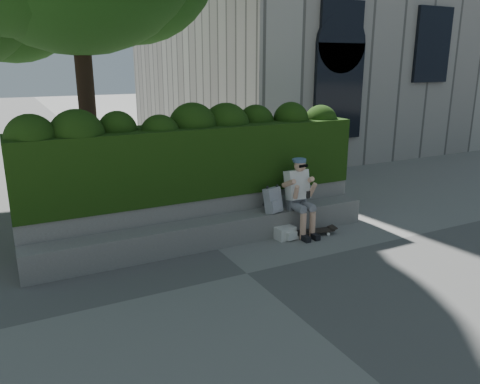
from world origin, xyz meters
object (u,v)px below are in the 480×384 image
backpack_plaid (273,200)px  backpack_ground (285,233)px  person (299,193)px  skateboard (311,232)px

backpack_plaid → backpack_ground: 0.61m
person → backpack_ground: 0.75m
skateboard → backpack_ground: backpack_ground is taller
backpack_plaid → backpack_ground: (0.13, -0.21, -0.56)m
backpack_ground → backpack_plaid: bearing=115.1°
person → skateboard: person is taller
skateboard → backpack_ground: size_ratio=2.58×
backpack_plaid → backpack_ground: size_ratio=1.29×
backpack_plaid → person: bearing=-25.7°
skateboard → backpack_ground: 0.51m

